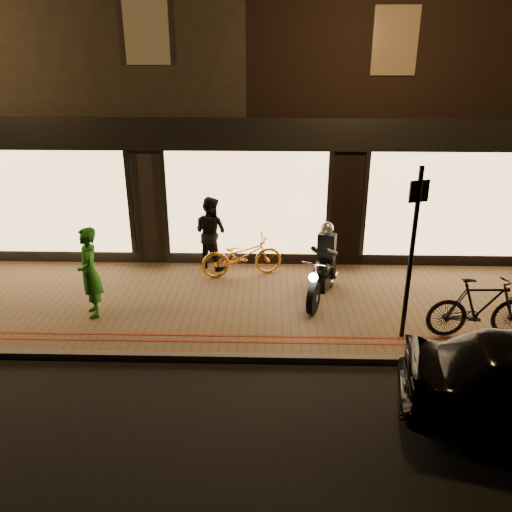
{
  "coord_description": "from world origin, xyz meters",
  "views": [
    {
      "loc": [
        0.52,
        -6.98,
        4.63
      ],
      "look_at": [
        0.27,
        2.01,
        1.1
      ],
      "focal_mm": 35.0,
      "sensor_mm": 36.0,
      "label": 1
    }
  ],
  "objects_px": {
    "bicycle_gold": "(242,256)",
    "person_green": "(90,273)",
    "motorcycle": "(323,270)",
    "sign_post": "(412,246)"
  },
  "relations": [
    {
      "from": "motorcycle",
      "to": "sign_post",
      "type": "height_order",
      "value": "sign_post"
    },
    {
      "from": "sign_post",
      "to": "bicycle_gold",
      "type": "relative_size",
      "value": 1.65
    },
    {
      "from": "motorcycle",
      "to": "person_green",
      "type": "xyz_separation_m",
      "value": [
        -4.4,
        -0.82,
        0.25
      ]
    },
    {
      "from": "motorcycle",
      "to": "bicycle_gold",
      "type": "distance_m",
      "value": 2.03
    },
    {
      "from": "bicycle_gold",
      "to": "sign_post",
      "type": "bearing_deg",
      "value": -146.28
    },
    {
      "from": "sign_post",
      "to": "bicycle_gold",
      "type": "distance_m",
      "value": 4.1
    },
    {
      "from": "bicycle_gold",
      "to": "person_green",
      "type": "height_order",
      "value": "person_green"
    },
    {
      "from": "bicycle_gold",
      "to": "person_green",
      "type": "distance_m",
      "value": 3.35
    },
    {
      "from": "sign_post",
      "to": "motorcycle",
      "type": "bearing_deg",
      "value": 130.72
    },
    {
      "from": "sign_post",
      "to": "person_green",
      "type": "bearing_deg",
      "value": 173.55
    }
  ]
}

